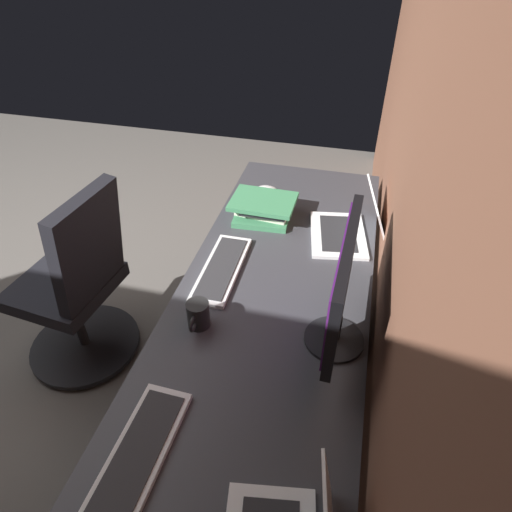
# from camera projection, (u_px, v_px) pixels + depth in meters

# --- Properties ---
(wall_back) EXTENTS (4.97, 0.10, 2.60)m
(wall_back) POSITION_uv_depth(u_px,v_px,m) (425.00, 131.00, 1.44)
(wall_back) COLOR brown
(wall_back) RESTS_ON ground
(desk) EXTENTS (2.18, 0.72, 0.73)m
(desk) POSITION_uv_depth(u_px,v_px,m) (269.00, 317.00, 1.66)
(desk) COLOR #38383D
(desk) RESTS_ON ground
(drawer_pedestal) EXTENTS (0.40, 0.51, 0.69)m
(drawer_pedestal) POSITION_uv_depth(u_px,v_px,m) (278.00, 354.00, 1.92)
(drawer_pedestal) COLOR #38383D
(drawer_pedestal) RESTS_ON ground
(monitor_primary) EXTENTS (0.51, 0.20, 0.42)m
(monitor_primary) POSITION_uv_depth(u_px,v_px,m) (341.00, 287.00, 1.34)
(monitor_primary) COLOR black
(monitor_primary) RESTS_ON desk
(laptop_left) EXTENTS (0.38, 0.37, 0.22)m
(laptop_left) POSITION_uv_depth(u_px,v_px,m) (354.00, 227.00, 1.92)
(laptop_left) COLOR white
(laptop_left) RESTS_ON desk
(keyboard_main) EXTENTS (0.42, 0.15, 0.02)m
(keyboard_main) POSITION_uv_depth(u_px,v_px,m) (138.00, 456.00, 1.17)
(keyboard_main) COLOR silver
(keyboard_main) RESTS_ON desk
(keyboard_spare) EXTENTS (0.42, 0.14, 0.02)m
(keyboard_spare) POSITION_uv_depth(u_px,v_px,m) (222.00, 268.00, 1.77)
(keyboard_spare) COLOR silver
(keyboard_spare) RESTS_ON desk
(mouse_main) EXTENTS (0.06, 0.10, 0.03)m
(mouse_main) POSITION_uv_depth(u_px,v_px,m) (267.00, 190.00, 2.24)
(mouse_main) COLOR silver
(mouse_main) RESTS_ON desk
(book_stack_near) EXTENTS (0.24, 0.29, 0.09)m
(book_stack_near) POSITION_uv_depth(u_px,v_px,m) (264.00, 209.00, 2.04)
(book_stack_near) COLOR #3D8456
(book_stack_near) RESTS_ON desk
(coffee_mug) EXTENTS (0.12, 0.08, 0.10)m
(coffee_mug) POSITION_uv_depth(u_px,v_px,m) (198.00, 315.00, 1.52)
(coffee_mug) COLOR black
(coffee_mug) RESTS_ON desk
(office_chair) EXTENTS (0.56, 0.57, 0.97)m
(office_chair) POSITION_uv_depth(u_px,v_px,m) (78.00, 290.00, 2.08)
(office_chair) COLOR black
(office_chair) RESTS_ON ground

